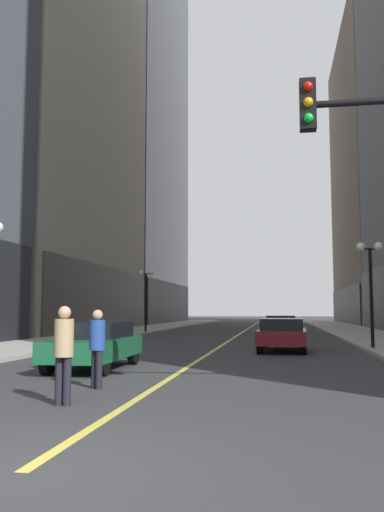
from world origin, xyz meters
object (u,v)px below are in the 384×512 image
pedestrian_in_tan_trench (64,347)px  street_lamp_left_far (146,287)px  street_lamp_right_mid (370,271)px  car_maroon (283,333)px  car_navy (280,326)px  car_green (95,343)px  pedestrian_in_blue_hoodie (97,342)px

pedestrian_in_tan_trench → street_lamp_left_far: bearing=101.0°
pedestrian_in_tan_trench → street_lamp_right_mid: street_lamp_right_mid is taller
car_maroon → car_navy: 10.80m
car_green → pedestrian_in_tan_trench: 5.80m
car_maroon → pedestrian_in_blue_hoodie: (-4.00, -11.14, 0.25)m
car_maroon → pedestrian_in_blue_hoodie: bearing=-109.8°
pedestrian_in_blue_hoodie → street_lamp_right_mid: 14.08m
car_maroon → street_lamp_right_mid: bearing=7.7°
pedestrian_in_tan_trench → street_lamp_left_far: size_ratio=0.39×
street_lamp_left_far → pedestrian_in_tan_trench: bearing=-79.0°
car_navy → pedestrian_in_tan_trench: bearing=-99.2°
street_lamp_right_mid → car_navy: bearing=109.5°
street_lamp_left_far → street_lamp_right_mid: bearing=-46.5°
car_maroon → pedestrian_in_blue_hoodie: pedestrian_in_blue_hoodie is taller
car_green → pedestrian_in_tan_trench: (1.39, -5.63, 0.30)m
car_green → street_lamp_left_far: bearing=100.3°
street_lamp_left_far → car_navy: bearing=-19.2°
car_navy → car_green: bearing=-106.0°
car_maroon → car_navy: same height
pedestrian_in_blue_hoodie → street_lamp_left_far: bearing=101.7°
car_maroon → street_lamp_right_mid: street_lamp_right_mid is taller
car_green → pedestrian_in_tan_trench: pedestrian_in_tan_trench is taller
car_maroon → street_lamp_left_far: 16.94m
street_lamp_left_far → car_maroon: bearing=-56.6°
pedestrian_in_blue_hoodie → pedestrian_in_tan_trench: (0.08, -2.00, 0.04)m
car_navy → street_lamp_right_mid: bearing=-70.5°
pedestrian_in_tan_trench → street_lamp_left_far: (-5.28, 27.13, 2.24)m
pedestrian_in_blue_hoodie → street_lamp_left_far: 25.76m
car_navy → street_lamp_right_mid: 11.23m
car_maroon → street_lamp_right_mid: (3.59, 0.49, 2.54)m
car_maroon → pedestrian_in_blue_hoodie: 11.84m
car_navy → street_lamp_left_far: bearing=160.8°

